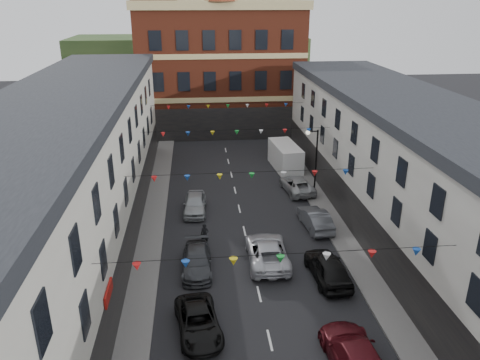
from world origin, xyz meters
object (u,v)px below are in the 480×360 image
object	(u,v)px
car_left_c	(198,322)
pedestrian	(205,235)
car_right_c	(356,357)
white_van	(285,157)
car_left_e	(195,204)
street_lamp	(314,154)
car_right_f	(297,185)
car_right_d	(328,268)
car_right_e	(315,219)
car_left_d	(197,261)
moving_car	(267,251)

from	to	relation	value
car_left_c	pedestrian	size ratio (longest dim) A/B	2.84
car_right_c	white_van	size ratio (longest dim) A/B	0.99
car_left_e	white_van	distance (m)	13.32
street_lamp	white_van	distance (m)	7.84
car_right_c	car_left_e	bearing A→B (deg)	-70.30
street_lamp	car_right_f	bearing A→B (deg)	133.95
car_right_d	car_right_f	world-z (taller)	car_right_d
car_right_f	car_left_c	bearing A→B (deg)	56.48
street_lamp	car_right_c	size ratio (longest dim) A/B	1.06
car_right_e	pedestrian	size ratio (longest dim) A/B	2.79
car_right_c	car_right_d	size ratio (longest dim) A/B	1.17
car_right_f	pedestrian	xyz separation A→B (m)	(-8.50, -8.86, 0.14)
car_right_d	car_right_e	bearing A→B (deg)	-101.09
car_right_f	white_van	size ratio (longest dim) A/B	0.84
street_lamp	car_right_f	size ratio (longest dim) A/B	1.25
street_lamp	car_left_c	size ratio (longest dim) A/B	1.30
car_left_d	moving_car	distance (m)	4.66
street_lamp	car_right_f	xyz separation A→B (m)	(-1.05, 1.09, -3.24)
car_right_d	car_right_e	distance (m)	6.96
car_left_e	car_right_c	distance (m)	19.61
car_left_d	moving_car	size ratio (longest dim) A/B	0.84
car_left_c	car_right_c	bearing A→B (deg)	-33.42
white_van	car_left_d	bearing A→B (deg)	-121.98
street_lamp	white_van	xyz separation A→B (m)	(-0.95, 7.32, -2.64)
car_right_d	car_right_c	bearing A→B (deg)	80.50
car_right_d	moving_car	size ratio (longest dim) A/B	0.87
car_right_e	white_van	bearing A→B (deg)	-96.47
car_left_c	car_right_f	world-z (taller)	car_right_f
street_lamp	pedestrian	bearing A→B (deg)	-140.87
car_left_c	moving_car	world-z (taller)	moving_car
moving_car	white_van	bearing A→B (deg)	-103.33
street_lamp	car_right_d	distance (m)	13.39
car_left_e	white_van	bearing A→B (deg)	49.25
moving_car	white_van	distance (m)	18.34
street_lamp	car_right_e	distance (m)	6.85
moving_car	car_left_e	bearing A→B (deg)	-59.21
car_right_c	car_right_d	distance (m)	7.68
car_right_d	pedestrian	world-z (taller)	car_right_d
car_right_f	white_van	bearing A→B (deg)	-97.73
car_left_c	white_van	world-z (taller)	white_van
car_left_c	white_van	bearing A→B (deg)	61.69
street_lamp	car_left_e	xyz separation A→B (m)	(-10.18, -2.26, -3.15)
car_left_d	car_right_d	size ratio (longest dim) A/B	0.96
street_lamp	pedestrian	size ratio (longest dim) A/B	3.70
car_left_c	car_left_d	world-z (taller)	car_left_d
car_left_c	pedestrian	world-z (taller)	pedestrian
street_lamp	car_right_d	xyz separation A→B (m)	(-2.13, -12.85, -3.08)
car_left_e	car_right_c	bearing A→B (deg)	-65.18
white_van	car_right_d	bearing A→B (deg)	-98.70
car_left_d	car_right_f	distance (m)	15.16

